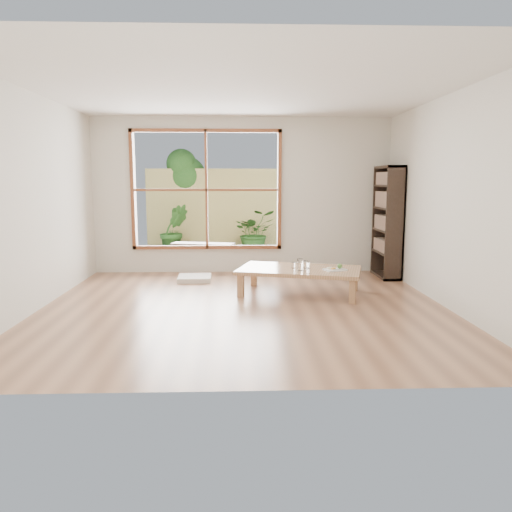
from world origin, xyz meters
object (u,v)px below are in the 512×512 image
Objects in this scene: bookshelf at (388,222)px; garden_bench at (203,246)px; food_tray at (336,269)px; low_table at (300,271)px.

bookshelf reaches higher than garden_bench.
food_tray is 3.39m from garden_bench.
food_tray is at bearing -128.62° from bookshelf.
low_table is at bearing -142.67° from bookshelf.
garden_bench is at bearing 109.11° from food_tray.
bookshelf reaches higher than food_tray.
bookshelf is (1.56, 1.19, 0.58)m from low_table.
bookshelf is 3.42m from garden_bench.
garden_bench is (-3.07, 1.38, -0.56)m from bookshelf.
bookshelf is at bearing 34.65° from food_tray.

